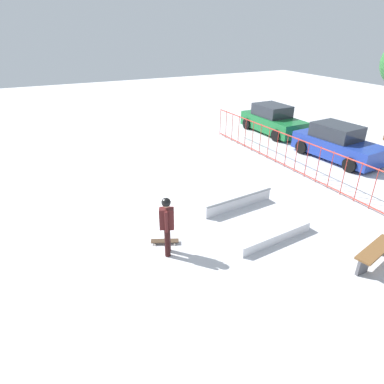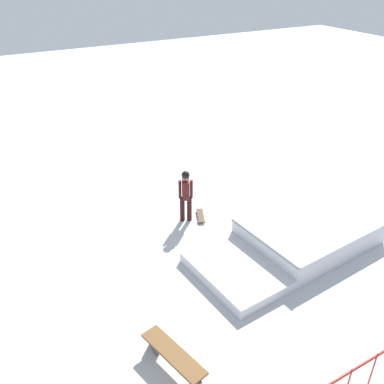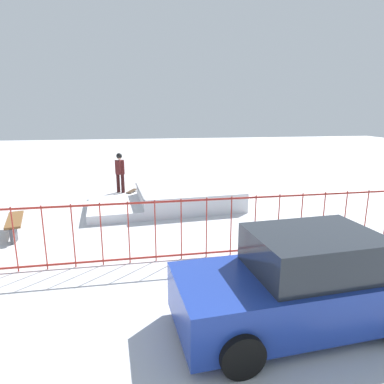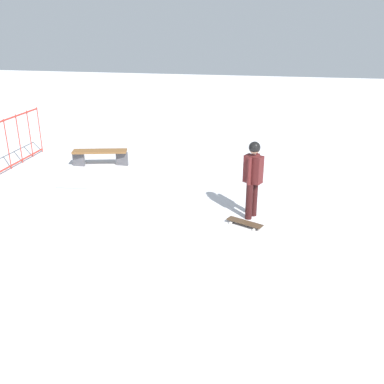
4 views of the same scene
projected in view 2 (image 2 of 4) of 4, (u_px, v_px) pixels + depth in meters
The scene contains 5 objects.
ground_plane at pixel (283, 221), 13.32m from camera, with size 60.00×60.00×0.00m, color silver.
skate_ramp at pixel (297, 238), 12.02m from camera, with size 5.62×3.08×0.74m.
skater at pixel (186, 192), 12.88m from camera, with size 0.41×0.44×1.73m.
skateboard at pixel (201, 216), 13.46m from camera, with size 0.51×0.81×0.09m.
park_bench at pixel (173, 357), 8.44m from camera, with size 0.77×1.65×0.48m.
Camera 2 is at (7.83, 8.38, 7.40)m, focal length 39.59 mm.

